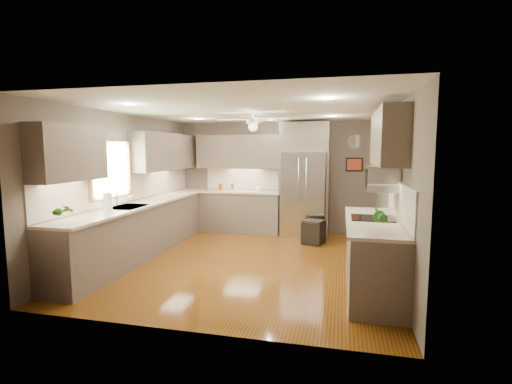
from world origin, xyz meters
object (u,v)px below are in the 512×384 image
at_px(potted_plant_right, 379,216).
at_px(microwave, 382,178).
at_px(potted_plant_left, 63,211).
at_px(stool, 314,232).
at_px(paper_towel, 108,203).
at_px(canister_c, 236,187).
at_px(soap_bottle, 131,198).
at_px(canister_a, 220,187).
at_px(bowl, 258,190).
at_px(refrigerator, 304,181).
at_px(canister_b, 233,187).

relative_size(potted_plant_right, microwave, 0.60).
height_order(potted_plant_left, potted_plant_right, potted_plant_right).
xyz_separation_m(stool, paper_towel, (-2.90, -2.47, 0.84)).
xyz_separation_m(canister_c, stool, (1.84, -0.79, -0.79)).
bearing_deg(soap_bottle, paper_towel, -79.85).
bearing_deg(soap_bottle, potted_plant_right, -17.85).
xyz_separation_m(canister_c, paper_towel, (-1.06, -3.26, 0.05)).
xyz_separation_m(microwave, paper_towel, (-3.95, -0.48, -0.40)).
relative_size(canister_c, soap_bottle, 1.06).
xyz_separation_m(canister_a, soap_bottle, (-0.86, -2.34, 0.01)).
relative_size(canister_a, paper_towel, 0.47).
bearing_deg(bowl, canister_c, -178.80).
bearing_deg(canister_a, canister_c, 7.34).
xyz_separation_m(soap_bottle, stool, (3.05, 1.59, -0.79)).
xyz_separation_m(canister_c, refrigerator, (1.57, -0.07, 0.16)).
bearing_deg(canister_c, bowl, 1.20).
relative_size(soap_bottle, stool, 0.36).
relative_size(bowl, stool, 0.40).
height_order(potted_plant_left, paper_towel, potted_plant_left).
relative_size(soap_bottle, refrigerator, 0.07).
bearing_deg(canister_c, soap_bottle, -117.02).
xyz_separation_m(canister_c, bowl, (0.53, 0.01, -0.07)).
distance_m(canister_c, bowl, 0.53).
bearing_deg(paper_towel, canister_a, 77.67).
xyz_separation_m(canister_b, canister_c, (0.07, -0.01, 0.02)).
distance_m(potted_plant_right, stool, 3.16).
distance_m(potted_plant_right, paper_towel, 3.88).
bearing_deg(bowl, potted_plant_left, -111.16).
bearing_deg(canister_c, canister_a, -172.66).
bearing_deg(potted_plant_left, paper_towel, 88.42).
xyz_separation_m(bowl, paper_towel, (-1.58, -3.27, 0.12)).
height_order(soap_bottle, paper_towel, paper_towel).
height_order(canister_c, soap_bottle, canister_c).
distance_m(microwave, paper_towel, 4.00).
distance_m(canister_a, bowl, 0.89).
bearing_deg(canister_c, potted_plant_right, -52.72).
relative_size(canister_c, stool, 0.38).
bearing_deg(soap_bottle, canister_c, 62.98).
distance_m(soap_bottle, refrigerator, 3.62).
height_order(canister_c, refrigerator, refrigerator).
bearing_deg(microwave, canister_b, 136.76).
bearing_deg(canister_a, potted_plant_left, -100.05).
height_order(canister_a, potted_plant_right, potted_plant_right).
bearing_deg(paper_towel, refrigerator, 50.50).
distance_m(soap_bottle, stool, 3.53).
bearing_deg(stool, soap_bottle, -152.45).
bearing_deg(soap_bottle, stool, 27.55).
bearing_deg(refrigerator, potted_plant_right, -71.21).
height_order(bowl, paper_towel, paper_towel).
bearing_deg(bowl, refrigerator, -4.44).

